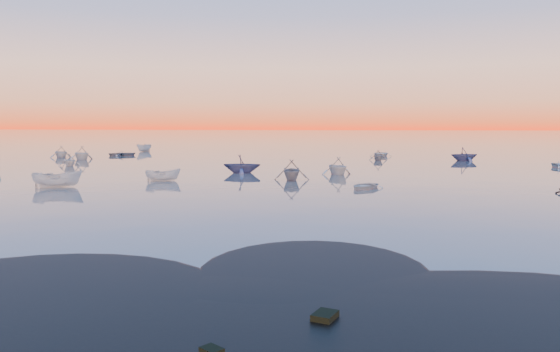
# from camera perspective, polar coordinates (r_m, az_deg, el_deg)

# --- Properties ---
(ground) EXTENTS (600.00, 600.00, 0.00)m
(ground) POSITION_cam_1_polar(r_m,az_deg,el_deg) (118.48, 5.18, 2.95)
(ground) COLOR #6F645C
(ground) RESTS_ON ground
(mud_lobes) EXTENTS (140.00, 6.00, 0.07)m
(mud_lobes) POSITION_cam_1_polar(r_m,az_deg,el_deg) (18.97, -10.70, -10.88)
(mud_lobes) COLOR black
(mud_lobes) RESTS_ON ground
(moored_fleet) EXTENTS (124.00, 58.00, 1.20)m
(moored_fleet) POSITION_cam_1_polar(r_m,az_deg,el_deg) (71.66, 3.28, 1.27)
(moored_fleet) COLOR silver
(moored_fleet) RESTS_ON ground
(boat_near_center) EXTENTS (3.20, 4.37, 1.39)m
(boat_near_center) POSITION_cam_1_polar(r_m,az_deg,el_deg) (49.23, -22.21, -1.09)
(boat_near_center) COLOR silver
(boat_near_center) RESTS_ON ground
(boat_near_right) EXTENTS (4.34, 3.46, 1.39)m
(boat_near_right) POSITION_cam_1_polar(r_m,az_deg,el_deg) (57.19, 6.04, 0.16)
(boat_near_right) COLOR silver
(boat_near_right) RESTS_ON ground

